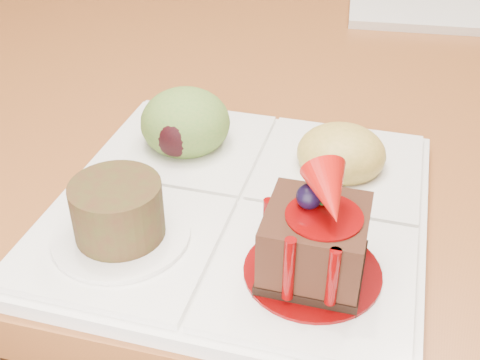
# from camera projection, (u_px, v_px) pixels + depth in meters

# --- Properties ---
(ground) EXTENTS (6.00, 6.00, 0.00)m
(ground) POSITION_uv_depth(u_px,v_px,m) (313.00, 273.00, 1.51)
(ground) COLOR #552E18
(dining_table) EXTENTS (1.00, 1.80, 0.75)m
(dining_table) POSITION_uv_depth(u_px,v_px,m) (338.00, 5.00, 1.13)
(dining_table) COLOR brown
(dining_table) RESTS_ON ground
(sampler_plate) EXTENTS (0.30, 0.30, 0.11)m
(sampler_plate) POSITION_uv_depth(u_px,v_px,m) (239.00, 189.00, 0.48)
(sampler_plate) COLOR white
(sampler_plate) RESTS_ON dining_table
(second_plate) EXTENTS (0.25, 0.25, 0.01)m
(second_plate) POSITION_uv_depth(u_px,v_px,m) (428.00, 3.00, 0.92)
(second_plate) COLOR white
(second_plate) RESTS_ON dining_table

